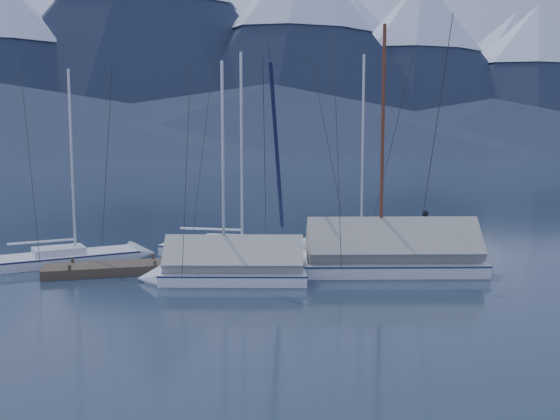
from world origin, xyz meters
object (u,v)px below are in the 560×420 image
at_px(sailboat_open_right, 370,243).
at_px(person, 425,229).
at_px(sailboat_open_mid, 253,251).
at_px(sailboat_covered_far, 221,270).
at_px(sailboat_open_left, 87,258).
at_px(sailboat_covered_near, 376,259).

distance_m(sailboat_open_right, person, 2.98).
height_order(sailboat_open_mid, sailboat_covered_far, sailboat_open_mid).
bearing_deg(sailboat_open_right, person, -56.36).
bearing_deg(sailboat_open_mid, sailboat_open_right, 5.34).
xyz_separation_m(sailboat_open_left, sailboat_covered_far, (4.76, -5.03, 0.26)).
xyz_separation_m(sailboat_open_right, sailboat_covered_far, (-7.99, -5.25, 0.24)).
distance_m(sailboat_open_right, sailboat_covered_near, 5.69).
xyz_separation_m(sailboat_open_left, person, (14.31, -2.12, 0.99)).
relative_size(sailboat_open_right, sailboat_covered_far, 1.16).
xyz_separation_m(sailboat_open_left, sailboat_open_right, (12.75, 0.22, 0.02)).
bearing_deg(sailboat_open_left, person, -8.44).
bearing_deg(sailboat_covered_near, person, 38.78).
xyz_separation_m(sailboat_covered_far, person, (9.55, 2.90, 0.73)).
bearing_deg(sailboat_open_right, sailboat_open_left, -179.00).
height_order(sailboat_open_right, sailboat_covered_far, sailboat_open_right).
bearing_deg(sailboat_open_right, sailboat_covered_near, -111.57).
relative_size(sailboat_open_mid, person, 6.01).
relative_size(sailboat_covered_near, sailboat_covered_far, 1.21).
height_order(sailboat_open_left, sailboat_covered_near, sailboat_covered_near).
bearing_deg(sailboat_covered_far, sailboat_open_right, 33.31).
relative_size(sailboat_covered_near, person, 6.38).
bearing_deg(sailboat_open_left, sailboat_covered_far, -46.58).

